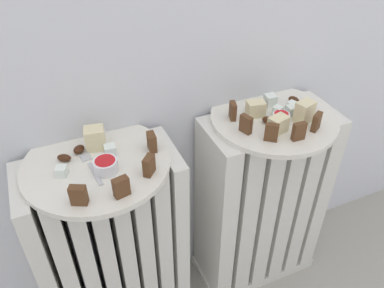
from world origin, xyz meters
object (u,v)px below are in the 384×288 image
at_px(radiator_left, 114,254).
at_px(radiator_right, 260,204).
at_px(jam_bowl_left, 106,165).
at_px(fork, 91,166).
at_px(plate_right, 274,118).
at_px(jam_bowl_right, 281,117).
at_px(plate_left, 97,164).

height_order(radiator_left, radiator_right, same).
bearing_deg(radiator_right, jam_bowl_left, -174.83).
xyz_separation_m(radiator_right, fork, (-0.43, -0.01, 0.30)).
xyz_separation_m(plate_right, jam_bowl_right, (0.00, -0.02, 0.02)).
height_order(plate_right, fork, fork).
height_order(radiator_left, fork, fork).
relative_size(plate_left, plate_right, 1.00).
bearing_deg(jam_bowl_right, radiator_right, 96.58).
height_order(radiator_right, fork, fork).
xyz_separation_m(plate_left, jam_bowl_right, (0.42, -0.02, 0.02)).
xyz_separation_m(plate_right, jam_bowl_left, (-0.41, -0.04, 0.02)).
bearing_deg(jam_bowl_left, radiator_right, 5.17).
height_order(radiator_right, jam_bowl_right, jam_bowl_right).
bearing_deg(jam_bowl_left, plate_left, 108.91).
bearing_deg(jam_bowl_left, radiator_left, 108.91).
bearing_deg(plate_right, radiator_right, 90.00).
distance_m(jam_bowl_left, fork, 0.04).
bearing_deg(plate_right, fork, -178.20).
xyz_separation_m(plate_right, fork, (-0.43, -0.01, 0.01)).
distance_m(plate_right, jam_bowl_right, 0.03).
xyz_separation_m(radiator_left, jam_bowl_left, (0.01, -0.04, 0.31)).
xyz_separation_m(radiator_left, plate_left, (0.00, 0.00, 0.29)).
distance_m(radiator_left, fork, 0.30).
bearing_deg(radiator_right, radiator_left, -180.00).
distance_m(radiator_right, jam_bowl_left, 0.51).
bearing_deg(plate_left, radiator_left, -116.57).
bearing_deg(plate_right, jam_bowl_left, -174.83).
bearing_deg(plate_left, radiator_right, 0.00).
xyz_separation_m(jam_bowl_right, fork, (-0.44, 0.01, -0.01)).
bearing_deg(fork, jam_bowl_left, -42.45).
xyz_separation_m(radiator_right, jam_bowl_right, (0.00, -0.02, 0.31)).
bearing_deg(radiator_right, jam_bowl_right, -83.42).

